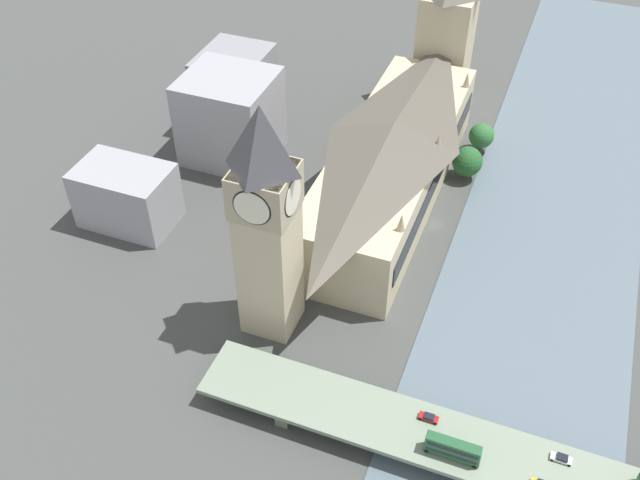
% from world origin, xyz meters
% --- Properties ---
extents(ground_plane, '(600.00, 600.00, 0.00)m').
position_xyz_m(ground_plane, '(0.00, 0.00, 0.00)').
color(ground_plane, '#424442').
extents(river_water, '(51.14, 360.00, 0.30)m').
position_xyz_m(river_water, '(-31.57, 0.00, 0.15)').
color(river_water, slate).
rests_on(river_water, ground_plane).
extents(parliament_hall, '(28.53, 98.71, 27.11)m').
position_xyz_m(parliament_hall, '(17.04, -8.00, 13.47)').
color(parliament_hall, '#C1B28E').
rests_on(parliament_hall, ground_plane).
extents(clock_tower, '(13.67, 13.67, 63.85)m').
position_xyz_m(clock_tower, '(29.94, 51.58, 34.09)').
color(clock_tower, '#C1B28E').
rests_on(clock_tower, ground_plane).
extents(victoria_tower, '(17.56, 17.56, 52.06)m').
position_xyz_m(victoria_tower, '(17.09, -70.14, 24.03)').
color(victoria_tower, '#C1B28E').
rests_on(victoria_tower, ground_plane).
extents(road_bridge, '(134.28, 15.46, 5.69)m').
position_xyz_m(road_bridge, '(-31.57, 73.53, 4.59)').
color(road_bridge, '#5D6A59').
rests_on(road_bridge, ground_plane).
extents(double_decker_bus_mid, '(11.75, 2.47, 4.91)m').
position_xyz_m(double_decker_bus_mid, '(-21.96, 76.90, 8.38)').
color(double_decker_bus_mid, '#235B33').
rests_on(double_decker_bus_mid, road_bridge).
extents(car_northbound_lead, '(4.30, 1.82, 1.33)m').
position_xyz_m(car_northbound_lead, '(-15.28, 70.02, 6.37)').
color(car_northbound_lead, maroon).
rests_on(car_northbound_lead, road_bridge).
extents(car_southbound_mid, '(4.36, 1.91, 1.34)m').
position_xyz_m(car_southbound_mid, '(-43.37, 69.76, 6.35)').
color(car_southbound_mid, silver).
rests_on(car_southbound_mid, road_bridge).
extents(city_block_west, '(21.49, 25.28, 26.06)m').
position_xyz_m(city_block_west, '(79.53, -29.76, 13.03)').
color(city_block_west, gray).
rests_on(city_block_west, ground_plane).
extents(city_block_center, '(26.91, 17.57, 18.39)m').
position_xyz_m(city_block_center, '(85.46, 30.25, 9.20)').
color(city_block_center, '#939399').
rests_on(city_block_center, ground_plane).
extents(city_block_east, '(27.90, 25.98, 28.49)m').
position_xyz_m(city_block_east, '(72.07, -11.43, 14.25)').
color(city_block_east, '#939399').
rests_on(city_block_east, ground_plane).
extents(tree_embankment_near, '(8.29, 8.29, 10.21)m').
position_xyz_m(tree_embankment_near, '(-3.94, -42.48, 6.06)').
color(tree_embankment_near, brown).
rests_on(tree_embankment_near, ground_plane).
extents(tree_embankment_mid, '(9.55, 9.55, 11.16)m').
position_xyz_m(tree_embankment_mid, '(-2.76, -26.06, 6.38)').
color(tree_embankment_mid, brown).
rests_on(tree_embankment_mid, ground_plane).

